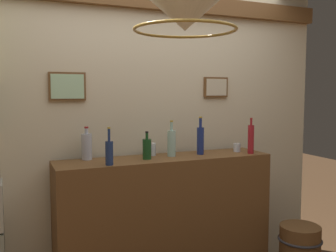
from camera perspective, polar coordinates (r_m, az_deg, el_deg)
panelled_rear_partition at (r=3.18m, az=-2.32°, el=1.71°), size 3.21×0.15×2.72m
bar_shelf_unit at (r=3.10m, az=-0.37°, el=-14.83°), size 1.71×0.40×1.10m
liquor_bottle_amaro at (r=2.67m, az=-8.87°, el=-3.90°), size 0.06×0.06×0.27m
liquor_bottle_rum at (r=2.99m, az=0.54°, el=-2.53°), size 0.07×0.07×0.29m
liquor_bottle_vermouth at (r=2.87m, az=-3.20°, el=-3.42°), size 0.07×0.07×0.21m
liquor_bottle_rye at (r=2.91m, az=-12.19°, el=-3.00°), size 0.08×0.08×0.25m
liquor_bottle_vodka at (r=3.20m, az=12.41°, el=-1.89°), size 0.05×0.05×0.30m
liquor_bottle_sherry at (r=3.09m, az=4.91°, el=-2.07°), size 0.06×0.06×0.31m
glass_tumbler_rocks at (r=3.04m, az=-2.58°, el=-3.54°), size 0.08×0.08×0.10m
glass_tumbler_highball at (r=3.28m, az=10.38°, el=-3.22°), size 0.06×0.06×0.07m
pendant_lamp at (r=2.07m, az=2.60°, el=17.23°), size 0.55×0.55×0.50m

